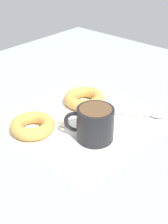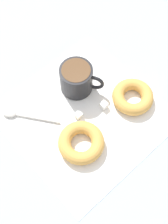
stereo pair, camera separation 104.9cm
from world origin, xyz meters
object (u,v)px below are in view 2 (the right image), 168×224
Objects in this scene: sugar_cube_extra at (104,105)px; coffee_cup at (77,79)px; donut_near_cup at (81,143)px; donut_far at (133,97)px; spoon at (18,115)px; sugar_cube at (78,116)px.

coffee_cup is at bearing 94.38° from sugar_cube_extra.
donut_near_cup is 1.05× the size of donut_far.
donut_far is at bearing -1.05° from donut_near_cup.
spoon is 7.82× the size of sugar_cube_extra.
donut_near_cup reaches higher than spoon.
donut_near_cup is at bearing -70.85° from spoon.
spoon is 21.75cm from sugar_cube_extra.
sugar_cube_extra is (-6.72, 3.72, -0.68)cm from donut_far.
sugar_cube_extra is at bearing -85.62° from coffee_cup.
sugar_cube_extra is (11.35, 3.39, -0.72)cm from donut_near_cup.
coffee_cup is 0.81× the size of spoon.
donut_near_cup is 11.87cm from sugar_cube_extra.
spoon is at bearing 142.12° from sugar_cube_extra.
donut_far is 14.93cm from sugar_cube.
spoon is at bearing 144.44° from donut_far.
sugar_cube_extra is at bearing -37.88° from spoon.
sugar_cube reaches higher than spoon.
donut_near_cup is at bearing -163.36° from sugar_cube_extra.
coffee_cup is 6.32× the size of sugar_cube_extra.
spoon is at bearing 109.15° from donut_near_cup.
sugar_cube is (4.52, 5.90, -0.76)cm from donut_near_cup.
spoon is (-16.48, 4.37, -3.66)cm from coffee_cup.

